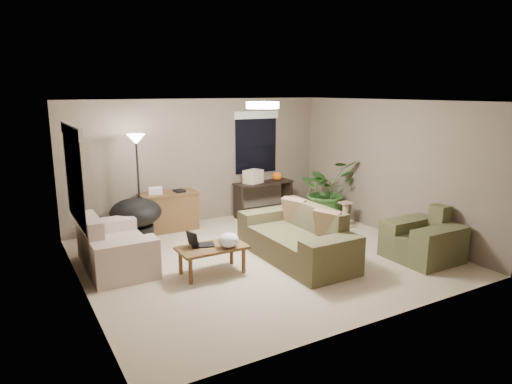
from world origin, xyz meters
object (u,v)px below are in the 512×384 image
coffee_table (212,250)px  papasan_chair (136,217)px  main_sofa (297,241)px  loveseat (114,249)px  floor_lamp (137,152)px  console_table (263,196)px  houseplant (326,197)px  cat_scratching_post (345,216)px  armchair (423,241)px  desk (169,211)px

coffee_table → papasan_chair: papasan_chair is taller
main_sofa → loveseat: size_ratio=1.38×
loveseat → coffee_table: bearing=-38.2°
floor_lamp → main_sofa: bearing=-50.0°
main_sofa → console_table: size_ratio=1.69×
loveseat → houseplant: houseplant is taller
loveseat → houseplant: (4.45, 0.48, 0.20)m
cat_scratching_post → main_sofa: bearing=-151.8°
papasan_chair → floor_lamp: (0.13, 0.19, 1.13)m
armchair → console_table: bearing=104.5°
console_table → floor_lamp: floor_lamp is taller
main_sofa → desk: (-1.29, 2.48, 0.08)m
loveseat → console_table: loveseat is taller
loveseat → houseplant: 4.48m
desk → papasan_chair: 0.86m
armchair → floor_lamp: size_ratio=0.52×
floor_lamp → console_table: bearing=4.3°
desk → cat_scratching_post: bearing=-25.6°
desk → houseplant: houseplant is taller
armchair → console_table: (-0.91, 3.51, 0.14)m
armchair → cat_scratching_post: 2.02m
loveseat → console_table: 3.77m
main_sofa → console_table: (0.82, 2.47, 0.14)m
main_sofa → coffee_table: main_sofa is taller
main_sofa → cat_scratching_post: (1.84, 0.99, -0.08)m
main_sofa → cat_scratching_post: bearing=28.2°
main_sofa → houseplant: houseplant is taller
papasan_chair → houseplant: (3.82, -0.55, 0.04)m
loveseat → floor_lamp: (0.76, 1.22, 1.30)m
coffee_table → floor_lamp: 2.54m
armchair → console_table: size_ratio=0.77×
loveseat → desk: size_ratio=1.45×
desk → floor_lamp: floor_lamp is taller
loveseat → papasan_chair: 1.22m
houseplant → coffee_table: bearing=-156.2°
main_sofa → cat_scratching_post: size_ratio=4.40×
papasan_chair → cat_scratching_post: bearing=-15.8°
armchair → floor_lamp: floor_lamp is taller
main_sofa → floor_lamp: bearing=130.0°
floor_lamp → houseplant: (3.69, -0.74, -1.10)m
papasan_chair → floor_lamp: bearing=55.8°
papasan_chair → desk: bearing=28.1°
desk → console_table: size_ratio=0.85×
loveseat → desk: loveseat is taller
coffee_table → cat_scratching_post: 3.41m
loveseat → papasan_chair: loveseat is taller
armchair → papasan_chair: bearing=140.4°
coffee_table → main_sofa: bearing=-4.1°
armchair → houseplant: (0.06, 2.56, 0.20)m
armchair → main_sofa: bearing=149.2°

